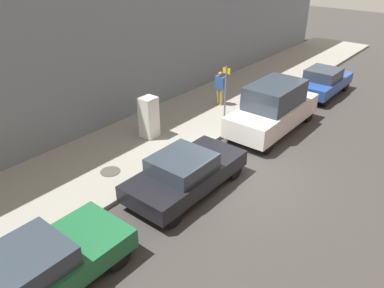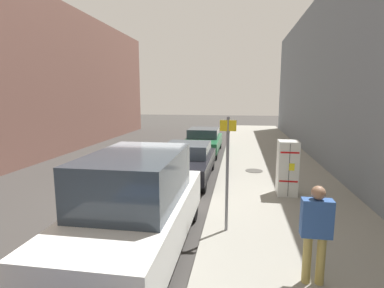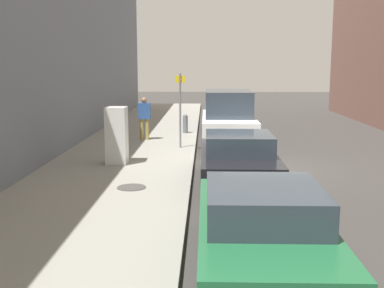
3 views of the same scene
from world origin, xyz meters
name	(u,v)px [view 3 (image 3 of 3)]	position (x,y,z in m)	size (l,w,h in m)	color
ground_plane	(263,169)	(0.00, 0.00, 0.00)	(80.00, 80.00, 0.00)	#383533
sidewalk_slab	(120,166)	(-4.32, 0.00, 0.08)	(4.42, 44.00, 0.16)	gray
building_facade_near	(9,32)	(-7.49, 0.00, 4.03)	(1.92, 39.60, 8.05)	slate
discarded_refrigerator	(117,136)	(-4.40, -0.06, 1.01)	(0.60, 0.64, 1.70)	silver
manhole_cover	(132,187)	(-3.54, -2.90, 0.17)	(0.70, 0.70, 0.02)	#47443F
street_sign_post	(180,107)	(-2.65, 2.79, 1.63)	(0.36, 0.07, 2.63)	slate
fire_hydrant	(185,123)	(-2.62, 6.46, 0.58)	(0.22, 0.22, 0.82)	slate
pedestrian_walking_far	(144,115)	(-4.15, 4.55, 1.13)	(0.48, 0.22, 1.67)	#A8934C
parked_sedan_green	(262,227)	(-0.90, -7.26, 0.72)	(1.87, 4.54, 1.38)	#1E6038
parked_sedan_dark	(238,158)	(-0.90, -1.93, 0.71)	(1.90, 4.33, 1.38)	black
parked_van_white	(228,119)	(-0.90, 3.89, 1.05)	(1.92, 4.93, 2.13)	silver
parked_hatchback_blue	(223,112)	(-0.90, 9.44, 0.76)	(1.75, 4.07, 1.47)	#23479E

